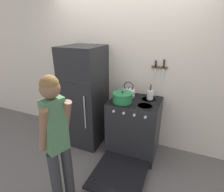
# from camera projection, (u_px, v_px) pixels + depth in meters

# --- Properties ---
(ground_plane) EXTENTS (14.00, 14.00, 0.00)m
(ground_plane) POSITION_uv_depth(u_px,v_px,m) (123.00, 136.00, 3.38)
(ground_plane) COLOR #5B5654
(wall_back) EXTENTS (10.00, 0.06, 2.55)m
(wall_back) POSITION_uv_depth(u_px,v_px,m) (125.00, 71.00, 2.94)
(wall_back) COLOR beige
(wall_back) RESTS_ON ground_plane
(refrigerator) EXTENTS (0.62, 0.68, 1.70)m
(refrigerator) POSITION_uv_depth(u_px,v_px,m) (85.00, 97.00, 3.00)
(refrigerator) COLOR black
(refrigerator) RESTS_ON ground_plane
(stove_range) EXTENTS (0.76, 1.39, 0.93)m
(stove_range) POSITION_uv_depth(u_px,v_px,m) (134.00, 128.00, 2.80)
(stove_range) COLOR #232326
(stove_range) RESTS_ON ground_plane
(dutch_oven_pot) EXTENTS (0.34, 0.30, 0.17)m
(dutch_oven_pot) POSITION_uv_depth(u_px,v_px,m) (122.00, 97.00, 2.58)
(dutch_oven_pot) COLOR #237A42
(dutch_oven_pot) RESTS_ON stove_range
(tea_kettle) EXTENTS (0.26, 0.21, 0.25)m
(tea_kettle) POSITION_uv_depth(u_px,v_px,m) (128.00, 92.00, 2.80)
(tea_kettle) COLOR silver
(tea_kettle) RESTS_ON stove_range
(utensil_jar) EXTENTS (0.10, 0.10, 0.27)m
(utensil_jar) POSITION_uv_depth(u_px,v_px,m) (150.00, 95.00, 2.68)
(utensil_jar) COLOR silver
(utensil_jar) RESTS_ON stove_range
(person) EXTENTS (0.33, 0.38, 1.59)m
(person) POSITION_uv_depth(u_px,v_px,m) (57.00, 140.00, 1.78)
(person) COLOR #2D2D30
(person) RESTS_ON ground_plane
(wall_knife_strip) EXTENTS (0.24, 0.03, 0.32)m
(wall_knife_strip) POSITION_uv_depth(u_px,v_px,m) (160.00, 67.00, 2.65)
(wall_knife_strip) COLOR brown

